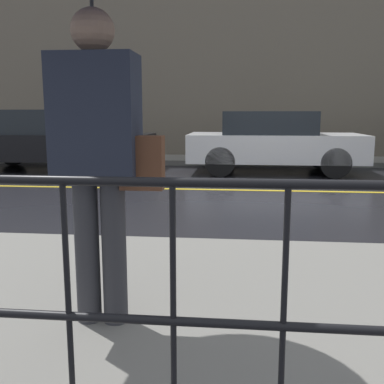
% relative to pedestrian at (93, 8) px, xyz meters
% --- Properties ---
extents(ground_plane, '(80.00, 80.00, 0.00)m').
position_rel_pedestrian_xyz_m(ground_plane, '(1.38, 5.56, -1.91)').
color(ground_plane, black).
extents(sidewalk_near, '(28.00, 2.97, 0.14)m').
position_rel_pedestrian_xyz_m(sidewalk_near, '(1.38, 0.37, -1.84)').
color(sidewalk_near, gray).
rests_on(sidewalk_near, ground_plane).
extents(sidewalk_far, '(28.00, 1.75, 0.14)m').
position_rel_pedestrian_xyz_m(sidewalk_far, '(1.38, 10.15, -1.84)').
color(sidewalk_far, gray).
rests_on(sidewalk_far, ground_plane).
extents(lane_marking, '(25.20, 0.12, 0.01)m').
position_rel_pedestrian_xyz_m(lane_marking, '(1.38, 5.56, -1.91)').
color(lane_marking, gold).
rests_on(lane_marking, ground_plane).
extents(building_storefront, '(28.00, 0.30, 6.84)m').
position_rel_pedestrian_xyz_m(building_storefront, '(1.38, 11.18, 1.51)').
color(building_storefront, '#706656').
rests_on(building_storefront, ground_plane).
extents(pedestrian, '(1.14, 1.14, 2.22)m').
position_rel_pedestrian_xyz_m(pedestrian, '(0.00, 0.00, 0.00)').
color(pedestrian, '#333338').
rests_on(pedestrian, sidewalk_near).
extents(car_black, '(4.77, 1.81, 1.45)m').
position_rel_pedestrian_xyz_m(car_black, '(-3.77, 8.12, -1.18)').
color(car_black, black).
rests_on(car_black, ground_plane).
extents(car_white, '(3.95, 1.85, 1.41)m').
position_rel_pedestrian_xyz_m(car_white, '(1.57, 8.12, -1.19)').
color(car_white, silver).
rests_on(car_white, ground_plane).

